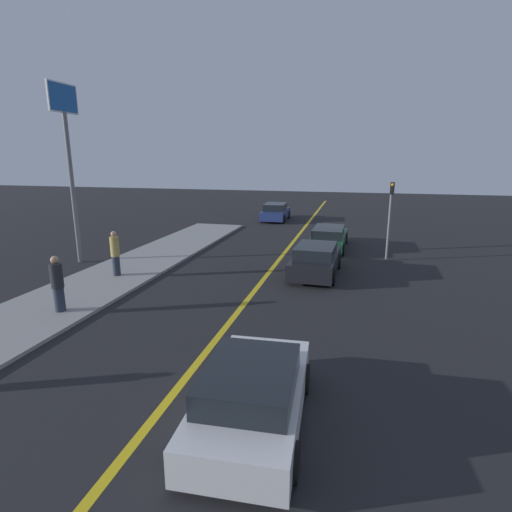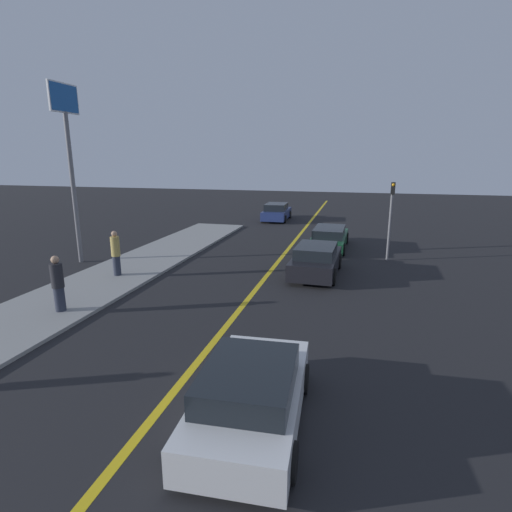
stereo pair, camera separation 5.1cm
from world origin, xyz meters
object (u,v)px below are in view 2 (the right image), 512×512
at_px(car_near_right_lane, 251,395).
at_px(car_parked_left_lot, 277,212).
at_px(traffic_light, 391,213).
at_px(car_far_distant, 329,238).
at_px(roadside_sign, 68,136).
at_px(pedestrian_mid_group, 58,284).
at_px(pedestrian_far_standing, 116,253).
at_px(car_ahead_center, 316,260).

height_order(car_near_right_lane, car_parked_left_lot, car_parked_left_lot).
relative_size(car_parked_left_lot, traffic_light, 1.12).
bearing_deg(car_far_distant, car_parked_left_lot, 118.81).
height_order(car_far_distant, traffic_light, traffic_light).
relative_size(car_near_right_lane, roadside_sign, 0.50).
relative_size(pedestrian_mid_group, traffic_light, 0.48).
distance_m(pedestrian_mid_group, pedestrian_far_standing, 3.94).
bearing_deg(car_parked_left_lot, roadside_sign, -114.84).
height_order(pedestrian_far_standing, roadside_sign, roadside_sign).
xyz_separation_m(car_ahead_center, traffic_light, (3.05, 3.19, 1.67)).
distance_m(car_far_distant, pedestrian_mid_group, 13.74).
height_order(pedestrian_far_standing, traffic_light, traffic_light).
relative_size(car_ahead_center, car_parked_left_lot, 0.98).
distance_m(traffic_light, roadside_sign, 14.94).
bearing_deg(traffic_light, pedestrian_far_standing, -152.62).
height_order(traffic_light, roadside_sign, roadside_sign).
bearing_deg(pedestrian_far_standing, car_far_distant, 43.65).
height_order(car_ahead_center, car_far_distant, car_ahead_center).
distance_m(pedestrian_mid_group, roadside_sign, 8.26).
bearing_deg(car_near_right_lane, pedestrian_mid_group, 149.80).
bearing_deg(car_near_right_lane, traffic_light, 73.45).
bearing_deg(roadside_sign, car_ahead_center, 3.35).
relative_size(car_near_right_lane, pedestrian_far_standing, 2.15).
xyz_separation_m(car_near_right_lane, traffic_light, (3.15, 13.23, 1.69)).
distance_m(car_parked_left_lot, traffic_light, 13.55).
xyz_separation_m(car_near_right_lane, car_parked_left_lot, (-4.52, 24.28, 0.02)).
bearing_deg(pedestrian_far_standing, pedestrian_mid_group, -82.38).
distance_m(car_far_distant, roadside_sign, 13.57).
bearing_deg(car_ahead_center, traffic_light, 48.17).
bearing_deg(car_parked_left_lot, car_ahead_center, -73.74).
height_order(car_ahead_center, pedestrian_far_standing, pedestrian_far_standing).
xyz_separation_m(car_ahead_center, roadside_sign, (-10.98, -0.64, 5.09)).
bearing_deg(car_parked_left_lot, car_far_distant, -63.95).
xyz_separation_m(pedestrian_mid_group, pedestrian_far_standing, (-0.52, 3.90, 0.03)).
xyz_separation_m(car_ahead_center, car_parked_left_lot, (-4.62, 14.24, -0.00)).
bearing_deg(pedestrian_far_standing, car_parked_left_lot, 79.07).
height_order(car_near_right_lane, pedestrian_mid_group, pedestrian_mid_group).
distance_m(car_far_distant, pedestrian_far_standing, 11.05).
distance_m(car_near_right_lane, traffic_light, 13.70).
relative_size(car_near_right_lane, pedestrian_mid_group, 2.22).
distance_m(car_parked_left_lot, roadside_sign, 16.97).
bearing_deg(traffic_light, car_near_right_lane, -103.39).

